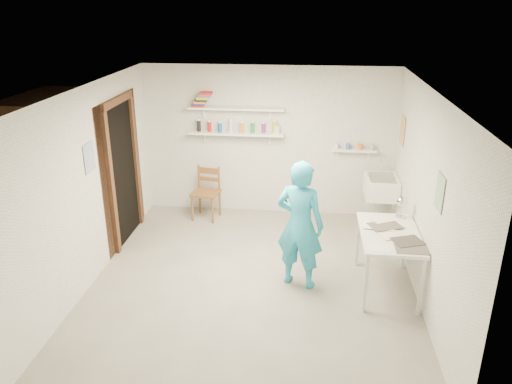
# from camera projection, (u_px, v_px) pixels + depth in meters

# --- Properties ---
(floor) EXTENTS (4.00, 4.50, 0.02)m
(floor) POSITION_uv_depth(u_px,v_px,m) (253.00, 281.00, 6.34)
(floor) COLOR slate
(floor) RESTS_ON ground
(ceiling) EXTENTS (4.00, 4.50, 0.02)m
(ceiling) POSITION_uv_depth(u_px,v_px,m) (252.00, 90.00, 5.46)
(ceiling) COLOR silver
(ceiling) RESTS_ON wall_back
(wall_back) EXTENTS (4.00, 0.02, 2.40)m
(wall_back) POSITION_uv_depth(u_px,v_px,m) (268.00, 141.00, 7.99)
(wall_back) COLOR silver
(wall_back) RESTS_ON ground
(wall_front) EXTENTS (4.00, 0.02, 2.40)m
(wall_front) POSITION_uv_depth(u_px,v_px,m) (219.00, 300.00, 3.81)
(wall_front) COLOR silver
(wall_front) RESTS_ON ground
(wall_left) EXTENTS (0.02, 4.50, 2.40)m
(wall_left) POSITION_uv_depth(u_px,v_px,m) (89.00, 186.00, 6.10)
(wall_left) COLOR silver
(wall_left) RESTS_ON ground
(wall_right) EXTENTS (0.02, 4.50, 2.40)m
(wall_right) POSITION_uv_depth(u_px,v_px,m) (427.00, 199.00, 5.70)
(wall_right) COLOR silver
(wall_right) RESTS_ON ground
(doorway_recess) EXTENTS (0.02, 0.90, 2.00)m
(doorway_recess) POSITION_uv_depth(u_px,v_px,m) (123.00, 173.00, 7.14)
(doorway_recess) COLOR black
(doorway_recess) RESTS_ON wall_left
(corridor_box) EXTENTS (1.40, 1.50, 2.10)m
(corridor_box) POSITION_uv_depth(u_px,v_px,m) (75.00, 168.00, 7.20)
(corridor_box) COLOR brown
(corridor_box) RESTS_ON ground
(door_lintel) EXTENTS (0.06, 1.05, 0.10)m
(door_lintel) POSITION_uv_depth(u_px,v_px,m) (117.00, 100.00, 6.76)
(door_lintel) COLOR brown
(door_lintel) RESTS_ON wall_left
(door_jamb_near) EXTENTS (0.06, 0.10, 2.00)m
(door_jamb_near) POSITION_uv_depth(u_px,v_px,m) (111.00, 186.00, 6.68)
(door_jamb_near) COLOR brown
(door_jamb_near) RESTS_ON ground
(door_jamb_far) EXTENTS (0.06, 0.10, 2.00)m
(door_jamb_far) POSITION_uv_depth(u_px,v_px,m) (136.00, 163.00, 7.60)
(door_jamb_far) COLOR brown
(door_jamb_far) RESTS_ON ground
(shelf_lower) EXTENTS (1.50, 0.22, 0.03)m
(shelf_lower) POSITION_uv_depth(u_px,v_px,m) (236.00, 133.00, 7.87)
(shelf_lower) COLOR white
(shelf_lower) RESTS_ON wall_back
(shelf_upper) EXTENTS (1.50, 0.22, 0.03)m
(shelf_upper) POSITION_uv_depth(u_px,v_px,m) (236.00, 108.00, 7.72)
(shelf_upper) COLOR white
(shelf_upper) RESTS_ON wall_back
(ledge_shelf) EXTENTS (0.70, 0.14, 0.03)m
(ledge_shelf) POSITION_uv_depth(u_px,v_px,m) (354.00, 150.00, 7.80)
(ledge_shelf) COLOR white
(ledge_shelf) RESTS_ON wall_back
(poster_left) EXTENTS (0.01, 0.28, 0.36)m
(poster_left) POSITION_uv_depth(u_px,v_px,m) (89.00, 158.00, 6.02)
(poster_left) COLOR #334C7F
(poster_left) RESTS_ON wall_left
(poster_right_a) EXTENTS (0.01, 0.34, 0.42)m
(poster_right_a) POSITION_uv_depth(u_px,v_px,m) (402.00, 130.00, 7.24)
(poster_right_a) COLOR #995933
(poster_right_a) RESTS_ON wall_right
(poster_right_b) EXTENTS (0.01, 0.30, 0.38)m
(poster_right_b) POSITION_uv_depth(u_px,v_px,m) (440.00, 192.00, 5.08)
(poster_right_b) COLOR #3F724C
(poster_right_b) RESTS_ON wall_right
(belfast_sink) EXTENTS (0.48, 0.60, 0.30)m
(belfast_sink) POSITION_uv_depth(u_px,v_px,m) (381.00, 187.00, 7.48)
(belfast_sink) COLOR white
(belfast_sink) RESTS_ON wall_right
(man) EXTENTS (0.68, 0.55, 1.62)m
(man) POSITION_uv_depth(u_px,v_px,m) (300.00, 225.00, 5.97)
(man) COLOR #28A3CB
(man) RESTS_ON ground
(wall_clock) EXTENTS (0.29, 0.12, 0.29)m
(wall_clock) POSITION_uv_depth(u_px,v_px,m) (295.00, 197.00, 6.07)
(wall_clock) COLOR #F7E9A8
(wall_clock) RESTS_ON man
(wooden_chair) EXTENTS (0.47, 0.45, 0.87)m
(wooden_chair) POSITION_uv_depth(u_px,v_px,m) (206.00, 193.00, 7.97)
(wooden_chair) COLOR brown
(wooden_chair) RESTS_ON ground
(work_table) EXTENTS (0.68, 1.14, 0.76)m
(work_table) POSITION_uv_depth(u_px,v_px,m) (387.00, 261.00, 6.03)
(work_table) COLOR silver
(work_table) RESTS_ON ground
(desk_lamp) EXTENTS (0.14, 0.14, 0.14)m
(desk_lamp) POSITION_uv_depth(u_px,v_px,m) (402.00, 201.00, 6.22)
(desk_lamp) COLOR silver
(desk_lamp) RESTS_ON work_table
(spray_cans) EXTENTS (1.29, 0.06, 0.17)m
(spray_cans) POSITION_uv_depth(u_px,v_px,m) (236.00, 127.00, 7.83)
(spray_cans) COLOR black
(spray_cans) RESTS_ON shelf_lower
(book_stack) EXTENTS (0.32, 0.14, 0.22)m
(book_stack) POSITION_uv_depth(u_px,v_px,m) (202.00, 99.00, 7.73)
(book_stack) COLOR red
(book_stack) RESTS_ON shelf_upper
(ledge_pots) EXTENTS (0.48, 0.07, 0.09)m
(ledge_pots) POSITION_uv_depth(u_px,v_px,m) (354.00, 147.00, 7.78)
(ledge_pots) COLOR silver
(ledge_pots) RESTS_ON ledge_shelf
(papers) EXTENTS (0.30, 0.22, 0.03)m
(papers) POSITION_uv_depth(u_px,v_px,m) (390.00, 231.00, 5.89)
(papers) COLOR silver
(papers) RESTS_ON work_table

